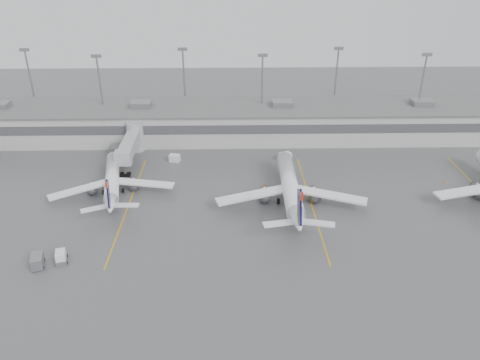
{
  "coord_description": "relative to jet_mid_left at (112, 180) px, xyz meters",
  "views": [
    {
      "loc": [
        2.29,
        -53.75,
        45.28
      ],
      "look_at": [
        3.82,
        24.0,
        5.0
      ],
      "focal_mm": 35.0,
      "sensor_mm": 36.0,
      "label": 1
    }
  ],
  "objects": [
    {
      "name": "ground",
      "position": [
        21.44,
        -28.78,
        -2.75
      ],
      "size": [
        260.0,
        260.0,
        0.0
      ],
      "primitive_type": "plane",
      "color": "#4D4D4F",
      "rests_on": "ground"
    },
    {
      "name": "terminal",
      "position": [
        21.44,
        29.2,
        1.42
      ],
      "size": [
        152.0,
        17.0,
        9.45
      ],
      "color": "#AEAEA9",
      "rests_on": "ground"
    },
    {
      "name": "light_masts",
      "position": [
        21.44,
        34.97,
        9.28
      ],
      "size": [
        142.4,
        8.0,
        20.6
      ],
      "color": "gray",
      "rests_on": "ground"
    },
    {
      "name": "jet_bridge_right",
      "position": [
        0.94,
        16.94,
        1.12
      ],
      "size": [
        4.0,
        17.2,
        7.0
      ],
      "color": "#999C9E",
      "rests_on": "ground"
    },
    {
      "name": "stand_markings",
      "position": [
        21.44,
        -4.78,
        -2.74
      ],
      "size": [
        105.25,
        40.0,
        0.01
      ],
      "color": "gold",
      "rests_on": "ground"
    },
    {
      "name": "jet_mid_left",
      "position": [
        0.0,
        0.0,
        0.0
      ],
      "size": [
        23.91,
        27.06,
        8.84
      ],
      "rotation": [
        0.0,
        0.0,
        0.2
      ],
      "color": "white",
      "rests_on": "ground"
    },
    {
      "name": "jet_mid_right",
      "position": [
        34.84,
        -4.61,
        0.48
      ],
      "size": [
        28.66,
        32.12,
        10.39
      ],
      "rotation": [
        0.0,
        0.0,
        -0.02
      ],
      "color": "white",
      "rests_on": "ground"
    },
    {
      "name": "baggage_tug",
      "position": [
        -3.22,
        -22.45,
        -2.06
      ],
      "size": [
        2.38,
        3.07,
        1.75
      ],
      "rotation": [
        0.0,
        0.0,
        0.27
      ],
      "color": "white",
      "rests_on": "ground"
    },
    {
      "name": "baggage_cart",
      "position": [
        -6.42,
        -23.65,
        -1.73
      ],
      "size": [
        2.48,
        3.38,
        1.94
      ],
      "rotation": [
        0.0,
        0.0,
        0.27
      ],
      "color": "slate",
      "rests_on": "ground"
    },
    {
      "name": "gse_uld_b",
      "position": [
        10.72,
        14.49,
        -1.94
      ],
      "size": [
        2.57,
        2.0,
        1.62
      ],
      "primitive_type": "cube",
      "rotation": [
        0.0,
        0.0,
        -0.22
      ],
      "color": "white",
      "rests_on": "ground"
    },
    {
      "name": "gse_uld_c",
      "position": [
        35.96,
        14.35,
        -1.81
      ],
      "size": [
        3.11,
        2.66,
        1.86
      ],
      "primitive_type": "cube",
      "rotation": [
        0.0,
        0.0,
        0.41
      ],
      "color": "white",
      "rests_on": "ground"
    },
    {
      "name": "gse_loader",
      "position": [
        -3.72,
        18.77,
        -1.7
      ],
      "size": [
        2.27,
        3.46,
        2.1
      ],
      "primitive_type": "cube",
      "rotation": [
        0.0,
        0.0,
        -0.05
      ],
      "color": "slate",
      "rests_on": "ground"
    },
    {
      "name": "cone_b",
      "position": [
        -0.34,
        7.84,
        -2.4
      ],
      "size": [
        0.43,
        0.43,
        0.69
      ],
      "primitive_type": "cone",
      "color": "#FE5905",
      "rests_on": "ground"
    },
    {
      "name": "cone_c",
      "position": [
        30.57,
        1.95,
        -2.39
      ],
      "size": [
        0.45,
        0.45,
        0.72
      ],
      "primitive_type": "cone",
      "color": "#FE5905",
      "rests_on": "ground"
    },
    {
      "name": "cone_d",
      "position": [
        67.98,
        2.73,
        -2.42
      ],
      "size": [
        0.4,
        0.4,
        0.64
      ],
      "primitive_type": "cone",
      "color": "#FE5905",
      "rests_on": "ground"
    }
  ]
}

